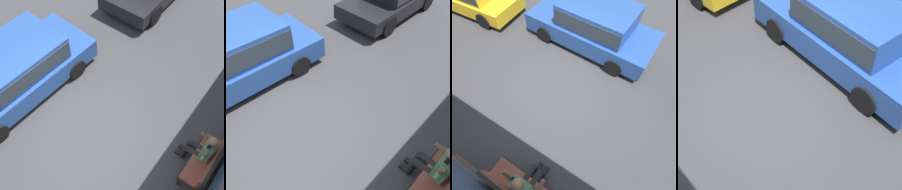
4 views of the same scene
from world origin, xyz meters
The scene contains 4 objects.
ground_plane centered at (0.00, 0.00, 0.00)m, with size 60.00×60.00×0.00m, color #38383A.
bench centered at (-0.91, 2.90, 0.57)m, with size 1.42×0.55×1.00m.
person_on_phone centered at (-1.05, 2.67, 0.70)m, with size 0.73×0.74×1.33m.
parked_car_mid centered at (0.00, -2.39, 0.83)m, with size 4.62×2.16×1.54m.
Camera 2 is at (1.27, 2.60, 4.29)m, focal length 35.00 mm.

